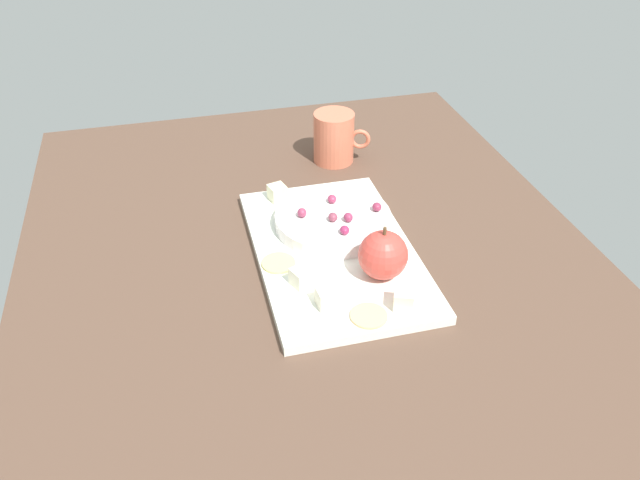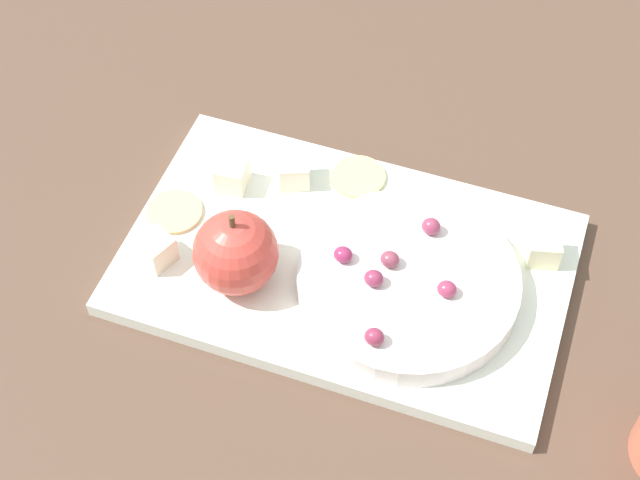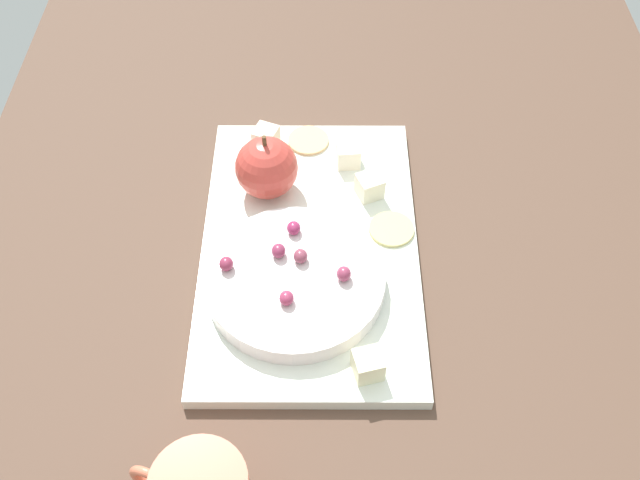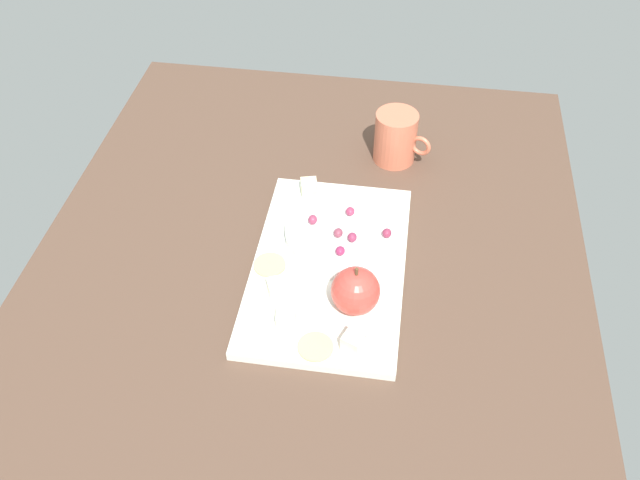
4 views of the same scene
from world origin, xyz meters
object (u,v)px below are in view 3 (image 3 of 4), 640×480
cheese_cube_2 (370,186)px  grape_5 (345,274)px  cheese_cube_1 (348,155)px  grape_2 (286,298)px  cheese_cube_3 (368,365)px  cracker_0 (392,229)px  serving_dish (295,281)px  apple_whole (267,168)px  grape_0 (279,251)px  platter (310,248)px  cracker_1 (308,140)px  cheese_cube_0 (266,138)px  grape_3 (226,264)px  grape_1 (301,256)px  grape_4 (294,228)px

cheese_cube_2 → grape_5: grape_5 is taller
cheese_cube_1 → grape_2: 23.20cm
cheese_cube_3 → cracker_0: (18.07, -3.45, -1.17)cm
serving_dish → apple_whole: size_ratio=2.60×
cheese_cube_3 → grape_0: grape_0 is taller
platter → cracker_1: 16.49cm
cheese_cube_0 → cracker_1: 5.44cm
grape_0 → grape_3: (-1.75, 5.39, 0.00)cm
cheese_cube_3 → grape_2: 10.58cm
grape_1 → cheese_cube_3: bearing=-150.9°
cheese_cube_2 → grape_3: 20.10cm
cheese_cube_3 → grape_3: 18.21cm
platter → grape_2: 10.37cm
cheese_cube_1 → grape_0: bearing=154.2°
cheese_cube_0 → grape_3: 21.09cm
grape_5 → cracker_0: bearing=-33.2°
cracker_1 → grape_1: 20.75cm
platter → cheese_cube_0: size_ratio=14.14×
cracker_0 → grape_3: (-7.09, 17.88, 2.78)cm
cracker_1 → grape_5: 23.45cm
cheese_cube_3 → cheese_cube_1: bearing=2.5°
platter → grape_0: (-3.42, 3.24, 3.75)cm
grape_2 → cheese_cube_3: bearing=-130.0°
grape_3 → grape_2: bearing=-123.6°
cheese_cube_1 → cheese_cube_2: bearing=-155.6°
apple_whole → grape_4: apple_whole is taller
grape_3 → cheese_cube_0: bearing=-8.3°
cheese_cube_2 → cracker_0: bearing=-157.2°
grape_5 → cheese_cube_2: bearing=-12.7°
cheese_cube_1 → cheese_cube_2: (-5.23, -2.37, 0.00)cm
platter → cheese_cube_0: bearing=19.7°
serving_dish → grape_0: bearing=34.5°
grape_0 → grape_4: size_ratio=1.00×
grape_1 → grape_3: 7.81cm
cheese_cube_0 → grape_4: grape_4 is taller
serving_dish → grape_5: bearing=-94.8°
serving_dish → cheese_cube_0: 22.06cm
apple_whole → cheese_cube_1: 10.83cm
cheese_cube_3 → platter: bearing=19.8°
serving_dish → cheese_cube_2: bearing=-31.8°
cheese_cube_3 → grape_2: bearing=50.0°
cheese_cube_0 → grape_1: grape_1 is taller
platter → cracker_0: cracker_0 is taller
apple_whole → grape_5: (-14.66, -8.81, -0.62)cm
cracker_0 → grape_2: grape_2 is taller
cheese_cube_2 → cheese_cube_3: bearing=177.3°
grape_4 → grape_3: bearing=125.6°
serving_dish → cheese_cube_0: bearing=10.8°
grape_0 → platter: bearing=-43.5°
serving_dish → grape_1: grape_1 is taller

